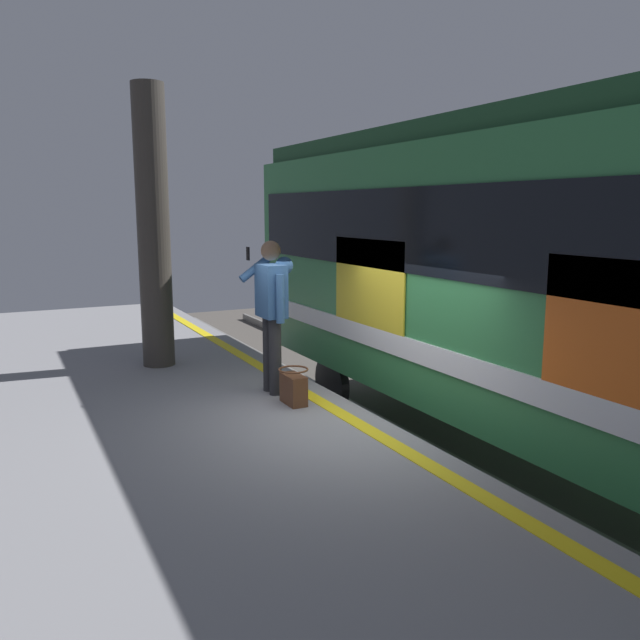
{
  "coord_description": "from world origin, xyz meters",
  "views": [
    {
      "loc": [
        -5.38,
        3.33,
        3.07
      ],
      "look_at": [
        0.56,
        0.3,
        1.91
      ],
      "focal_mm": 35.83,
      "sensor_mm": 36.0,
      "label": 1
    }
  ],
  "objects_px": {
    "handbag": "(294,388)",
    "station_column": "(153,228)",
    "train_carriage": "(582,269)",
    "passenger": "(272,304)"
  },
  "relations": [
    {
      "from": "handbag",
      "to": "station_column",
      "type": "height_order",
      "value": "station_column"
    },
    {
      "from": "station_column",
      "to": "handbag",
      "type": "bearing_deg",
      "value": -160.04
    },
    {
      "from": "train_carriage",
      "to": "handbag",
      "type": "bearing_deg",
      "value": 63.17
    },
    {
      "from": "passenger",
      "to": "station_column",
      "type": "relative_size",
      "value": 0.47
    },
    {
      "from": "train_carriage",
      "to": "handbag",
      "type": "relative_size",
      "value": 25.66
    },
    {
      "from": "passenger",
      "to": "station_column",
      "type": "bearing_deg",
      "value": 24.06
    },
    {
      "from": "train_carriage",
      "to": "passenger",
      "type": "bearing_deg",
      "value": 55.47
    },
    {
      "from": "train_carriage",
      "to": "handbag",
      "type": "height_order",
      "value": "train_carriage"
    },
    {
      "from": "passenger",
      "to": "station_column",
      "type": "xyz_separation_m",
      "value": [
        1.91,
        0.85,
        0.79
      ]
    },
    {
      "from": "passenger",
      "to": "handbag",
      "type": "distance_m",
      "value": 0.98
    }
  ]
}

